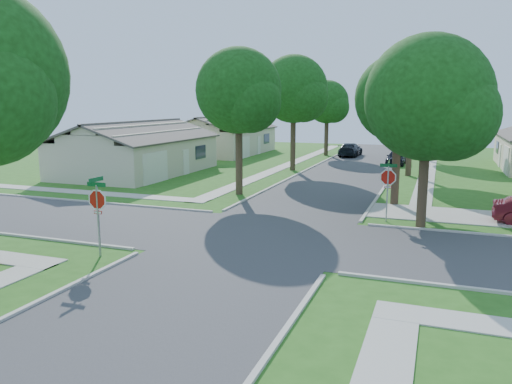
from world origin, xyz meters
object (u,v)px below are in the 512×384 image
object	(u,v)px
tree_e_mid	(413,95)
house_nw_near	(138,154)
tree_w_mid	(294,92)
house_nw_far	(223,140)
stop_sign_ne	(388,180)
tree_e_far	(420,99)
car_curb_east	(396,157)
stop_sign_sw	(97,203)
tree_e_near	(400,103)
car_curb_west	(350,150)
tree_ne_corner	(429,104)
tree_w_near	(240,95)
tree_w_far	(328,104)

from	to	relation	value
tree_e_mid	house_nw_near	bearing A→B (deg)	-163.85
tree_w_mid	house_nw_far	distance (m)	16.56
tree_e_mid	stop_sign_ne	bearing A→B (deg)	-90.20
tree_e_far	car_curb_east	xyz separation A→B (m)	(-1.55, -6.05, -5.30)
stop_sign_sw	house_nw_far	distance (m)	38.40
tree_w_mid	house_nw_far	xyz separation A→B (m)	(-11.35, 10.99, -4.97)
tree_e_near	house_nw_far	size ratio (longest dim) A/B	0.61
car_curb_west	house_nw_near	bearing A→B (deg)	54.71
car_curb_east	stop_sign_sw	bearing A→B (deg)	-101.93
tree_ne_corner	car_curb_west	bearing A→B (deg)	105.79
car_curb_east	tree_w_near	bearing A→B (deg)	-110.82
tree_e_near	car_curb_west	bearing A→B (deg)	105.25
tree_w_mid	tree_ne_corner	xyz separation A→B (m)	(11.00, -16.80, -0.90)
house_nw_far	car_curb_east	bearing A→B (deg)	-11.88
tree_e_far	car_curb_east	bearing A→B (deg)	-104.41
tree_e_mid	tree_e_far	size ratio (longest dim) A/B	1.06
tree_w_mid	tree_w_far	distance (m)	13.04
stop_sign_sw	tree_w_far	distance (m)	38.86
house_nw_near	house_nw_far	distance (m)	17.00
car_curb_west	tree_e_far	bearing A→B (deg)	-178.59
stop_sign_sw	tree_ne_corner	distance (m)	14.64
tree_e_near	tree_e_mid	size ratio (longest dim) A/B	0.90
stop_sign_ne	tree_e_far	size ratio (longest dim) A/B	0.34
stop_sign_sw	house_nw_far	bearing A→B (deg)	107.10
tree_e_far	tree_e_near	bearing A→B (deg)	-90.00
tree_ne_corner	tree_w_mid	bearing A→B (deg)	123.22
tree_e_far	tree_w_far	size ratio (longest dim) A/B	1.09
tree_ne_corner	house_nw_far	xyz separation A→B (m)	(-22.35, 27.79, -4.08)
stop_sign_sw	tree_w_near	world-z (taller)	tree_w_near
tree_e_near	tree_e_far	distance (m)	25.00
tree_w_near	tree_e_far	bearing A→B (deg)	69.40
house_nw_near	car_curb_west	world-z (taller)	house_nw_near
stop_sign_ne	car_curb_west	size ratio (longest dim) A/B	0.61
house_nw_far	tree_w_far	bearing A→B (deg)	10.05
tree_ne_corner	house_nw_near	size ratio (longest dim) A/B	0.64
stop_sign_ne	tree_e_mid	distance (m)	16.84
stop_sign_ne	tree_w_near	size ratio (longest dim) A/B	0.33
house_nw_far	tree_ne_corner	bearing A→B (deg)	-51.19
car_curb_west	tree_w_near	bearing A→B (deg)	85.10
tree_e_near	car_curb_east	xyz separation A→B (m)	(-1.55, 18.95, -4.96)
tree_w_mid	tree_ne_corner	world-z (taller)	tree_w_mid
tree_e_mid	house_nw_far	world-z (taller)	tree_e_mid
tree_e_mid	car_curb_west	world-z (taller)	tree_e_mid
house_nw_far	car_curb_west	world-z (taller)	house_nw_far
house_nw_near	stop_sign_sw	bearing A→B (deg)	-60.17
tree_w_far	house_nw_near	size ratio (longest dim) A/B	0.59
tree_e_far	house_nw_near	xyz separation A→B (m)	(-20.75, -19.01, -4.46)
house_nw_near	stop_sign_ne	bearing A→B (deg)	-26.46
tree_e_near	house_nw_far	bearing A→B (deg)	132.06
car_curb_west	house_nw_far	bearing A→B (deg)	9.04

